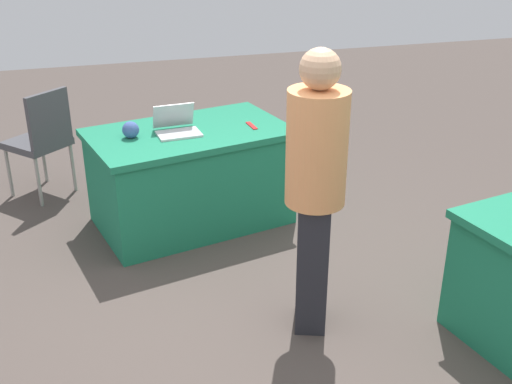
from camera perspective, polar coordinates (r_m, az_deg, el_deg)
name	(u,v)px	position (r m, az deg, el deg)	size (l,w,h in m)	color
ground_plane	(266,322)	(4.01, 0.91, -11.58)	(14.40, 14.40, 0.00)	#4C423D
table_foreground	(191,177)	(5.03, -5.87, 1.37)	(1.66, 1.20, 0.78)	#1E7A56
chair_by_pillar	(42,137)	(5.71, -18.67, 4.74)	(0.62, 0.62, 0.95)	#9E9993
person_attendee_standing	(315,182)	(3.55, 5.35, 0.90)	(0.44, 0.44, 1.69)	#26262D
laptop_silver	(177,128)	(4.83, -7.08, 5.71)	(0.34, 0.32, 0.21)	silver
yarn_ball	(131,130)	(4.78, -11.18, 5.50)	(0.12, 0.12, 0.12)	#3F5999
scissors_red	(252,126)	(4.96, -0.39, 5.97)	(0.18, 0.04, 0.01)	red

